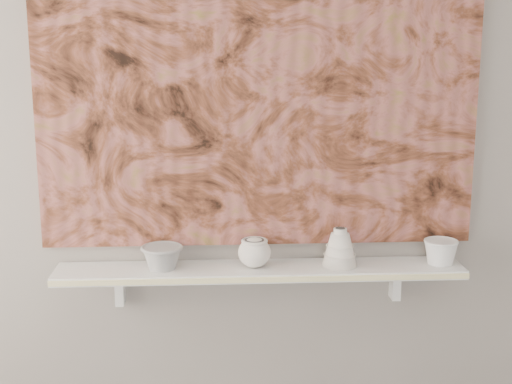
{
  "coord_description": "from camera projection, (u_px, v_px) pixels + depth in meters",
  "views": [
    {
      "loc": [
        -0.15,
        -0.83,
        1.7
      ],
      "look_at": [
        -0.02,
        1.49,
        1.2
      ],
      "focal_mm": 50.0,
      "sensor_mm": 36.0,
      "label": 1
    }
  ],
  "objects": [
    {
      "name": "wall_back",
      "position": [
        259.0,
        142.0,
        2.45
      ],
      "size": [
        3.6,
        0.0,
        3.6
      ],
      "primitive_type": "plane",
      "rotation": [
        1.57,
        0.0,
        0.0
      ],
      "color": "gray",
      "rests_on": "floor"
    },
    {
      "name": "bracket_right",
      "position": [
        395.0,
        282.0,
        2.56
      ],
      "size": [
        0.03,
        0.06,
        0.12
      ],
      "primitive_type": "cube",
      "color": "silver",
      "rests_on": "wall_back"
    },
    {
      "name": "cup_cream",
      "position": [
        254.0,
        253.0,
        2.43
      ],
      "size": [
        0.13,
        0.13,
        0.1
      ],
      "primitive_type": null,
      "rotation": [
        0.0,
        0.0,
        0.18
      ],
      "color": "beige",
      "rests_on": "shelf"
    },
    {
      "name": "shelf",
      "position": [
        260.0,
        271.0,
        2.45
      ],
      "size": [
        1.4,
        0.18,
        0.03
      ],
      "primitive_type": "cube",
      "color": "silver",
      "rests_on": "wall_back"
    },
    {
      "name": "bell_vessel",
      "position": [
        340.0,
        247.0,
        2.45
      ],
      "size": [
        0.14,
        0.14,
        0.13
      ],
      "primitive_type": null,
      "rotation": [
        0.0,
        0.0,
        0.21
      ],
      "color": "silver",
      "rests_on": "shelf"
    },
    {
      "name": "painting",
      "position": [
        259.0,
        86.0,
        2.39
      ],
      "size": [
        1.5,
        0.02,
        1.1
      ],
      "primitive_type": "cube",
      "color": "brown",
      "rests_on": "wall_back"
    },
    {
      "name": "shelf_stripe",
      "position": [
        262.0,
        280.0,
        2.36
      ],
      "size": [
        1.4,
        0.01,
        0.02
      ],
      "primitive_type": "cube",
      "color": "beige",
      "rests_on": "shelf"
    },
    {
      "name": "bracket_left",
      "position": [
        120.0,
        288.0,
        2.5
      ],
      "size": [
        0.03,
        0.06,
        0.12
      ],
      "primitive_type": "cube",
      "color": "silver",
      "rests_on": "wall_back"
    },
    {
      "name": "house_motif",
      "position": [
        388.0,
        175.0,
        2.47
      ],
      "size": [
        0.09,
        0.0,
        0.08
      ],
      "primitive_type": "cube",
      "color": "black",
      "rests_on": "painting"
    },
    {
      "name": "bowl_white",
      "position": [
        441.0,
        252.0,
        2.47
      ],
      "size": [
        0.15,
        0.15,
        0.09
      ],
      "primitive_type": null,
      "rotation": [
        0.0,
        0.0,
        0.35
      ],
      "color": "silver",
      "rests_on": "shelf"
    },
    {
      "name": "bowl_grey",
      "position": [
        162.0,
        257.0,
        2.42
      ],
      "size": [
        0.17,
        0.17,
        0.08
      ],
      "primitive_type": null,
      "rotation": [
        0.0,
        0.0,
        -0.22
      ],
      "color": "gray",
      "rests_on": "shelf"
    }
  ]
}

